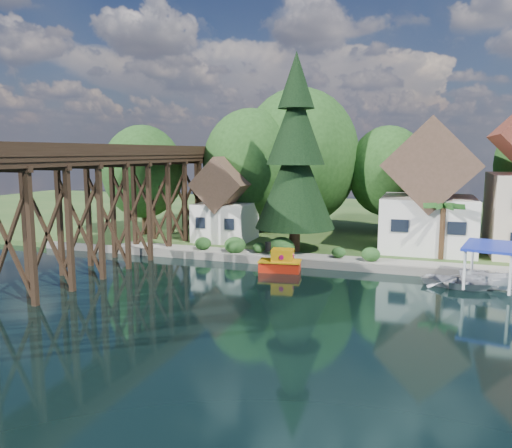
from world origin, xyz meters
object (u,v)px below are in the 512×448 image
(boat_white_a, at_px, (457,280))
(boat_canopy, at_px, (490,270))
(house_left, at_px, (429,195))
(trestle_bridge, at_px, (122,196))
(conifer, at_px, (295,157))
(shed, at_px, (225,205))
(palm_tree, at_px, (443,207))
(tugboat, at_px, (280,262))

(boat_white_a, bearing_deg, boat_canopy, -71.29)
(house_left, bearing_deg, trestle_bridge, -154.79)
(conifer, bearing_deg, house_left, 23.70)
(shed, xyz_separation_m, palm_tree, (19.06, -2.55, 0.75))
(shed, distance_m, tugboat, 11.86)
(conifer, relative_size, boat_canopy, 3.22)
(house_left, relative_size, tugboat, 3.37)
(shed, bearing_deg, tugboat, -47.14)
(house_left, height_order, shed, house_left)
(house_left, distance_m, palm_tree, 4.23)
(house_left, xyz_separation_m, tugboat, (-10.22, -9.88, -4.47))
(shed, height_order, tugboat, shed)
(trestle_bridge, xyz_separation_m, conifer, (12.50, 6.22, 2.96))
(trestle_bridge, bearing_deg, shed, 61.81)
(trestle_bridge, height_order, palm_tree, trestle_bridge)
(house_left, height_order, tugboat, house_left)
(conifer, distance_m, tugboat, 9.29)
(house_left, height_order, palm_tree, house_left)
(house_left, bearing_deg, palm_tree, -75.30)
(house_left, relative_size, boat_white_a, 2.55)
(palm_tree, bearing_deg, conifer, -177.26)
(trestle_bridge, xyz_separation_m, tugboat, (12.78, 0.95, -4.68))
(conifer, xyz_separation_m, boat_white_a, (12.39, -5.73, -7.86))
(house_left, distance_m, shed, 18.11)
(palm_tree, bearing_deg, boat_white_a, -82.48)
(shed, height_order, boat_white_a, shed)
(boat_white_a, bearing_deg, house_left, 28.11)
(shed, bearing_deg, boat_canopy, -21.99)
(trestle_bridge, height_order, conifer, conifer)
(shed, relative_size, conifer, 0.48)
(trestle_bridge, bearing_deg, boat_canopy, 1.11)
(trestle_bridge, height_order, house_left, house_left)
(conifer, distance_m, boat_white_a, 15.75)
(boat_white_a, bearing_deg, conifer, 82.91)
(shed, height_order, boat_canopy, shed)
(trestle_bridge, distance_m, tugboat, 13.64)
(trestle_bridge, xyz_separation_m, palm_tree, (24.06, 6.77, -0.77))
(conifer, bearing_deg, boat_canopy, -21.73)
(conifer, relative_size, palm_tree, 3.47)
(house_left, relative_size, palm_tree, 2.36)
(trestle_bridge, bearing_deg, boat_white_a, 1.12)
(palm_tree, bearing_deg, tugboat, -152.69)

